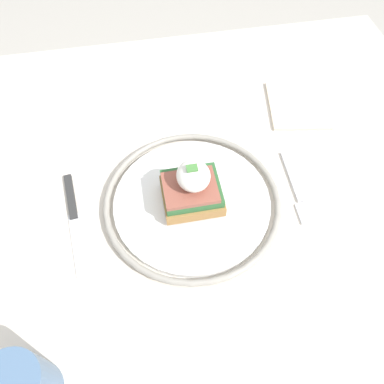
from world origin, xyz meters
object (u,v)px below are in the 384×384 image
Objects in this scene: plate at (192,201)px; sandwich at (192,188)px; knife at (74,214)px; napkin at (297,105)px; fork at (297,191)px.

plate is 3.09× the size of sandwich.
plate is at bearing 70.80° from sandwich.
sandwich reaches higher than knife.
napkin is (-0.24, -0.18, -0.00)m from plate.
fork is 0.76× the size of knife.
sandwich is 0.18m from fork.
plate reaches higher than knife.
fork is at bearing 177.21° from plate.
fork is at bearing 70.42° from napkin.
sandwich reaches higher than fork.
knife is 0.46m from napkin.
plate is at bearing 175.66° from knife.
plate is at bearing -2.79° from fork.
fork is (-0.17, 0.01, -0.01)m from plate.
plate is 1.52× the size of knife.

